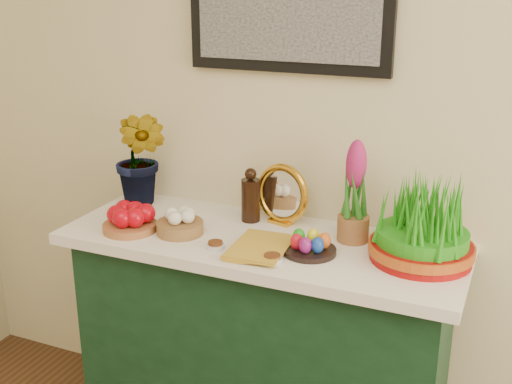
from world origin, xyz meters
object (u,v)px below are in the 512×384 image
Objects in this scene: mirror at (282,195)px; hyacinth_green at (140,142)px; sideboard at (261,352)px; book at (234,243)px; wheatgrass_sabzeh at (423,225)px.

hyacinth_green is at bearing -176.40° from mirror.
sideboard is 5.34× the size of book.
book reaches higher than sideboard.
wheatgrass_sabzeh is (0.54, 0.03, 0.58)m from sideboard.
sideboard is at bearing -177.29° from wheatgrass_sabzeh.
hyacinth_green is 2.23× the size of mirror.
book is (-0.05, -0.12, 0.48)m from sideboard.
sideboard is 0.59m from mirror.
book is 0.61m from wheatgrass_sabzeh.
book is at bearing -165.94° from wheatgrass_sabzeh.
wheatgrass_sabzeh is at bearing -13.99° from mirror.
hyacinth_green is at bearing 167.88° from sideboard.
sideboard is 5.72× the size of mirror.
mirror is at bearing 6.90° from hyacinth_green.
book is at bearing -102.49° from mirror.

